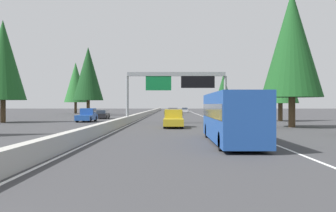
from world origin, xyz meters
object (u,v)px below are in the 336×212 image
at_px(sign_gantry_overhead, 178,83).
at_px(conifer_left_near, 3,60).
at_px(oncoming_far, 87,115).
at_px(conifer_right_mid, 280,72).
at_px(pickup_mid_center, 173,119).
at_px(sedan_distant_b, 185,110).
at_px(conifer_right_near, 292,44).
at_px(conifer_left_far, 76,82).
at_px(oncoming_near, 102,115).
at_px(conifer_right_far, 223,90).
at_px(bus_near_center, 231,115).
at_px(minivan_distant_a, 173,111).
at_px(conifer_left_mid, 88,74).

relative_size(sign_gantry_overhead, conifer_left_near, 0.93).
relative_size(oncoming_far, conifer_right_mid, 0.48).
bearing_deg(conifer_left_near, pickup_mid_center, -115.00).
height_order(sedan_distant_b, conifer_right_near, conifer_right_near).
height_order(conifer_left_near, conifer_left_far, conifer_left_near).
distance_m(oncoming_near, conifer_right_far, 41.85).
xyz_separation_m(bus_near_center, conifer_right_near, (16.80, -8.93, 7.06)).
relative_size(bus_near_center, oncoming_near, 2.61).
xyz_separation_m(oncoming_near, conifer_right_mid, (-8.45, -27.29, 6.47)).
height_order(conifer_right_near, conifer_left_far, conifer_right_near).
bearing_deg(bus_near_center, minivan_distant_a, 3.32).
bearing_deg(pickup_mid_center, conifer_left_near, 65.00).
bearing_deg(conifer_left_mid, oncoming_near, -161.60).
xyz_separation_m(sign_gantry_overhead, conifer_left_mid, (37.06, 19.40, 4.11)).
distance_m(bus_near_center, conifer_left_mid, 65.91).
height_order(sign_gantry_overhead, conifer_left_near, conifer_left_near).
bearing_deg(conifer_left_near, conifer_left_far, 3.66).
bearing_deg(sign_gantry_overhead, conifer_left_near, 83.95).
bearing_deg(sedan_distant_b, pickup_mid_center, 177.26).
bearing_deg(sign_gantry_overhead, sedan_distant_b, -2.61).
bearing_deg(bus_near_center, sign_gantry_overhead, 6.99).
relative_size(pickup_mid_center, minivan_distant_a, 1.12).
relative_size(sedan_distant_b, conifer_right_mid, 0.37).
xyz_separation_m(pickup_mid_center, conifer_right_mid, (15.52, -15.48, 6.23)).
relative_size(conifer_right_near, conifer_left_mid, 0.95).
xyz_separation_m(pickup_mid_center, oncoming_near, (23.97, 11.81, -0.23)).
distance_m(pickup_mid_center, minivan_distant_a, 44.66).
distance_m(bus_near_center, conifer_left_near, 38.09).
xyz_separation_m(bus_near_center, oncoming_near, (40.36, 15.35, -1.03)).
height_order(pickup_mid_center, sedan_distant_b, pickup_mid_center).
relative_size(sedan_distant_b, conifer_left_mid, 0.29).
xyz_separation_m(bus_near_center, conifer_right_far, (73.79, -9.24, 4.41)).
bearing_deg(conifer_left_mid, minivan_distant_a, -91.46).
bearing_deg(conifer_right_mid, bus_near_center, 159.49).
distance_m(conifer_right_near, conifer_right_mid, 15.50).
bearing_deg(conifer_right_mid, oncoming_near, 72.80).
distance_m(sedan_distant_b, conifer_left_near, 67.26).
bearing_deg(sign_gantry_overhead, minivan_distant_a, 0.86).
bearing_deg(minivan_distant_a, sign_gantry_overhead, -179.14).
xyz_separation_m(oncoming_near, conifer_right_near, (-23.57, -24.28, 8.09)).
bearing_deg(bus_near_center, conifer_left_mid, 20.00).
bearing_deg(oncoming_near, conifer_left_far, -159.63).
bearing_deg(minivan_distant_a, conifer_left_mid, 88.54).
xyz_separation_m(conifer_right_far, conifer_left_near, (-46.86, 35.36, 2.17)).
height_order(conifer_right_near, conifer_right_far, conifer_right_near).
height_order(sign_gantry_overhead, conifer_left_far, conifer_left_far).
bearing_deg(conifer_left_far, oncoming_far, -164.05).
distance_m(bus_near_center, oncoming_far, 33.53).
height_order(sedan_distant_b, conifer_left_far, conifer_left_far).
height_order(sedan_distant_b, conifer_left_near, conifer_left_near).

